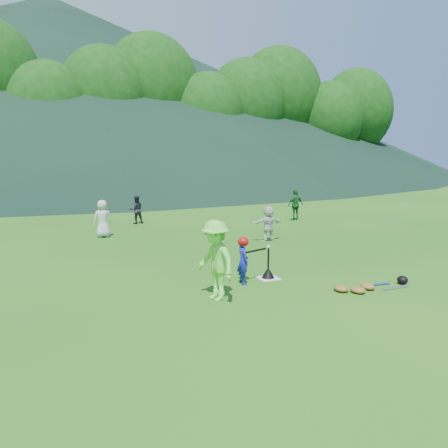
# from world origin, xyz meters

# --- Properties ---
(ground) EXTENTS (120.00, 120.00, 0.00)m
(ground) POSITION_xyz_m (0.00, 0.00, 0.00)
(ground) COLOR #165714
(ground) RESTS_ON ground
(home_plate) EXTENTS (0.45, 0.45, 0.02)m
(home_plate) POSITION_xyz_m (0.00, 0.00, 0.01)
(home_plate) COLOR silver
(home_plate) RESTS_ON ground
(baseball) EXTENTS (0.08, 0.08, 0.08)m
(baseball) POSITION_xyz_m (0.00, 0.00, 0.74)
(baseball) COLOR white
(baseball) RESTS_ON batting_tee
(batter_child) EXTENTS (0.28, 0.39, 1.01)m
(batter_child) POSITION_xyz_m (-0.70, -0.12, 0.51)
(batter_child) COLOR #17229E
(batter_child) RESTS_ON ground
(adult_coach) EXTENTS (0.79, 1.11, 1.56)m
(adult_coach) POSITION_xyz_m (-1.65, -0.88, 0.78)
(adult_coach) COLOR #6AE743
(adult_coach) RESTS_ON ground
(fielder_a) EXTENTS (0.66, 0.47, 1.28)m
(fielder_a) POSITION_xyz_m (-2.66, 6.76, 0.64)
(fielder_a) COLOR silver
(fielder_a) RESTS_ON ground
(fielder_b) EXTENTS (0.56, 0.44, 1.16)m
(fielder_b) POSITION_xyz_m (-0.94, 9.34, 0.58)
(fielder_b) COLOR black
(fielder_b) RESTS_ON ground
(fielder_c) EXTENTS (0.82, 0.42, 1.34)m
(fielder_c) POSITION_xyz_m (5.60, 7.55, 0.67)
(fielder_c) COLOR #1B5C28
(fielder_c) RESTS_ON ground
(fielder_d) EXTENTS (1.08, 0.35, 1.16)m
(fielder_d) POSITION_xyz_m (2.17, 3.87, 0.58)
(fielder_d) COLOR silver
(fielder_d) RESTS_ON ground
(batting_tee) EXTENTS (0.30, 0.30, 0.68)m
(batting_tee) POSITION_xyz_m (0.00, 0.00, 0.13)
(batting_tee) COLOR black
(batting_tee) RESTS_ON home_plate
(batter_gear) EXTENTS (0.73, 0.26, 0.37)m
(batter_gear) POSITION_xyz_m (-0.67, -0.12, 0.91)
(batter_gear) COLOR #AC0F0B
(batter_gear) RESTS_ON ground
(equipment_pile) EXTENTS (1.80, 0.56, 0.19)m
(equipment_pile) POSITION_xyz_m (1.51, -1.56, 0.07)
(equipment_pile) COLOR olive
(equipment_pile) RESTS_ON ground
(outfield_fence) EXTENTS (70.07, 0.08, 1.33)m
(outfield_fence) POSITION_xyz_m (0.00, 28.00, 0.70)
(outfield_fence) COLOR gray
(outfield_fence) RESTS_ON ground
(tree_line) EXTENTS (70.04, 11.40, 14.82)m
(tree_line) POSITION_xyz_m (0.20, 33.83, 8.21)
(tree_line) COLOR #382314
(tree_line) RESTS_ON ground
(distant_hills) EXTENTS (155.00, 140.00, 32.00)m
(distant_hills) POSITION_xyz_m (-7.63, 81.81, 14.98)
(distant_hills) COLOR black
(distant_hills) RESTS_ON ground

